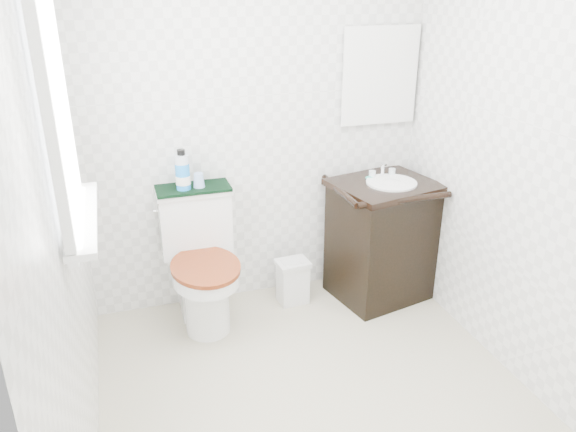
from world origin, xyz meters
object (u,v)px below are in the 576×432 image
trash_bin (293,281)px  vanity (381,237)px  toilet (201,267)px  mouthwash_bottle (182,171)px  cup (199,180)px

trash_bin → vanity: bearing=-7.5°
toilet → mouthwash_bottle: 0.62m
vanity → mouthwash_bottle: 1.38m
vanity → mouthwash_bottle: (-1.26, 0.16, 0.54)m
trash_bin → mouthwash_bottle: mouthwash_bottle is taller
trash_bin → cup: size_ratio=3.47×
trash_bin → cup: (-0.57, 0.09, 0.75)m
mouthwash_bottle → vanity: bearing=-7.3°
cup → toilet: bearing=-108.4°
toilet → cup: (0.04, 0.11, 0.54)m
vanity → mouthwash_bottle: bearing=172.7°
vanity → trash_bin: size_ratio=3.03×
toilet → trash_bin: (0.61, 0.02, -0.21)m
vanity → mouthwash_bottle: size_ratio=3.74×
vanity → cup: size_ratio=10.51×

